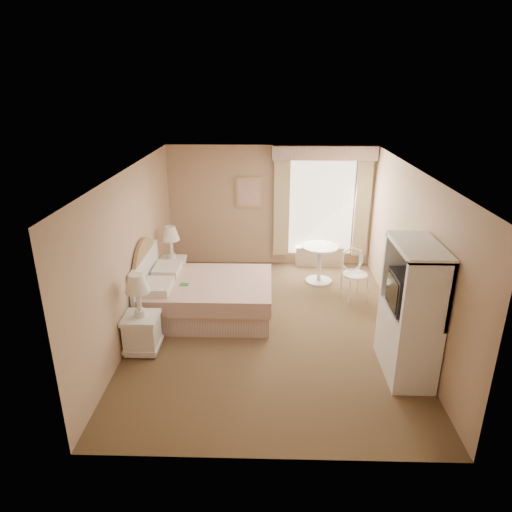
{
  "coord_description": "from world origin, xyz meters",
  "views": [
    {
      "loc": [
        -0.04,
        -6.42,
        3.68
      ],
      "look_at": [
        -0.23,
        0.3,
        1.09
      ],
      "focal_mm": 32.0,
      "sensor_mm": 36.0,
      "label": 1
    }
  ],
  "objects_px": {
    "bed": "(203,296)",
    "round_table": "(320,258)",
    "cafe_chair": "(354,270)",
    "nightstand_far": "(172,265)",
    "armoire": "(409,321)",
    "nightstand_near": "(141,323)"
  },
  "relations": [
    {
      "from": "round_table",
      "to": "armoire",
      "type": "height_order",
      "value": "armoire"
    },
    {
      "from": "nightstand_near",
      "to": "nightstand_far",
      "type": "distance_m",
      "value": 2.22
    },
    {
      "from": "nightstand_far",
      "to": "cafe_chair",
      "type": "relative_size",
      "value": 1.29
    },
    {
      "from": "bed",
      "to": "cafe_chair",
      "type": "height_order",
      "value": "bed"
    },
    {
      "from": "nightstand_far",
      "to": "round_table",
      "type": "bearing_deg",
      "value": 6.48
    },
    {
      "from": "nightstand_near",
      "to": "cafe_chair",
      "type": "relative_size",
      "value": 1.3
    },
    {
      "from": "bed",
      "to": "nightstand_far",
      "type": "relative_size",
      "value": 1.78
    },
    {
      "from": "bed",
      "to": "cafe_chair",
      "type": "distance_m",
      "value": 2.72
    },
    {
      "from": "nightstand_far",
      "to": "cafe_chair",
      "type": "bearing_deg",
      "value": -5.91
    },
    {
      "from": "round_table",
      "to": "cafe_chair",
      "type": "height_order",
      "value": "cafe_chair"
    },
    {
      "from": "bed",
      "to": "nightstand_near",
      "type": "distance_m",
      "value": 1.35
    },
    {
      "from": "armoire",
      "to": "bed",
      "type": "bearing_deg",
      "value": 152.62
    },
    {
      "from": "cafe_chair",
      "to": "nightstand_far",
      "type": "bearing_deg",
      "value": 157.08
    },
    {
      "from": "nightstand_near",
      "to": "round_table",
      "type": "bearing_deg",
      "value": 42.24
    },
    {
      "from": "cafe_chair",
      "to": "round_table",
      "type": "bearing_deg",
      "value": 111.94
    },
    {
      "from": "round_table",
      "to": "armoire",
      "type": "xyz_separation_m",
      "value": [
        0.85,
        -2.92,
        0.26
      ]
    },
    {
      "from": "bed",
      "to": "round_table",
      "type": "xyz_separation_m",
      "value": [
        2.08,
        1.4,
        0.15
      ]
    },
    {
      "from": "bed",
      "to": "round_table",
      "type": "bearing_deg",
      "value": 33.91
    },
    {
      "from": "round_table",
      "to": "bed",
      "type": "bearing_deg",
      "value": -146.09
    },
    {
      "from": "nightstand_far",
      "to": "armoire",
      "type": "xyz_separation_m",
      "value": [
        3.65,
        -2.6,
        0.31
      ]
    },
    {
      "from": "cafe_chair",
      "to": "armoire",
      "type": "bearing_deg",
      "value": -98.98
    },
    {
      "from": "armoire",
      "to": "round_table",
      "type": "bearing_deg",
      "value": 106.31
    }
  ]
}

